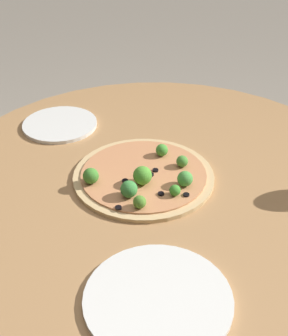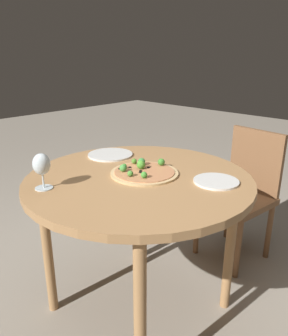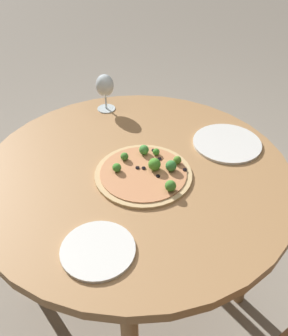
{
  "view_description": "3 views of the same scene",
  "coord_description": "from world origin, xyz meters",
  "px_view_note": "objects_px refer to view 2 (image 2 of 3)",
  "views": [
    {
      "loc": [
        0.85,
        -0.31,
        1.41
      ],
      "look_at": [
        0.0,
        -0.04,
        0.81
      ],
      "focal_mm": 50.0,
      "sensor_mm": 36.0,
      "label": 1
    },
    {
      "loc": [
        -1.03,
        1.04,
        1.33
      ],
      "look_at": [
        0.0,
        -0.04,
        0.81
      ],
      "focal_mm": 35.0,
      "sensor_mm": 36.0,
      "label": 2
    },
    {
      "loc": [
        -0.67,
        -0.74,
        1.59
      ],
      "look_at": [
        0.0,
        -0.04,
        0.81
      ],
      "focal_mm": 40.0,
      "sensor_mm": 36.0,
      "label": 3
    }
  ],
  "objects_px": {
    "wine_glass": "(42,165)",
    "chair": "(242,190)",
    "plate_near": "(110,155)",
    "pizza": "(143,171)",
    "plate_far": "(216,181)"
  },
  "relations": [
    {
      "from": "wine_glass",
      "to": "plate_far",
      "type": "distance_m",
      "value": 0.77
    },
    {
      "from": "plate_near",
      "to": "chair",
      "type": "bearing_deg",
      "value": -122.5
    },
    {
      "from": "plate_far",
      "to": "pizza",
      "type": "bearing_deg",
      "value": 24.37
    },
    {
      "from": "pizza",
      "to": "plate_far",
      "type": "height_order",
      "value": "pizza"
    },
    {
      "from": "pizza",
      "to": "plate_far",
      "type": "xyz_separation_m",
      "value": [
        -0.32,
        -0.14,
        -0.01
      ]
    },
    {
      "from": "plate_far",
      "to": "wine_glass",
      "type": "bearing_deg",
      "value": 49.06
    },
    {
      "from": "chair",
      "to": "plate_near",
      "type": "distance_m",
      "value": 0.93
    },
    {
      "from": "plate_near",
      "to": "plate_far",
      "type": "distance_m",
      "value": 0.67
    },
    {
      "from": "wine_glass",
      "to": "pizza",
      "type": "bearing_deg",
      "value": -112.73
    },
    {
      "from": "pizza",
      "to": "plate_far",
      "type": "bearing_deg",
      "value": -155.63
    },
    {
      "from": "wine_glass",
      "to": "chair",
      "type": "bearing_deg",
      "value": -103.78
    },
    {
      "from": "chair",
      "to": "pizza",
      "type": "distance_m",
      "value": 0.89
    },
    {
      "from": "chair",
      "to": "plate_far",
      "type": "height_order",
      "value": "chair"
    },
    {
      "from": "chair",
      "to": "pizza",
      "type": "relative_size",
      "value": 2.62
    },
    {
      "from": "wine_glass",
      "to": "plate_near",
      "type": "height_order",
      "value": "wine_glass"
    }
  ]
}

